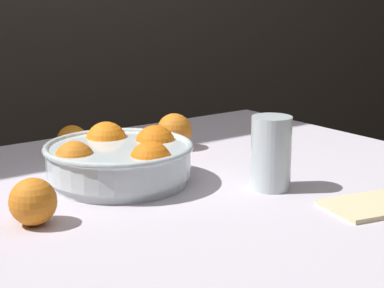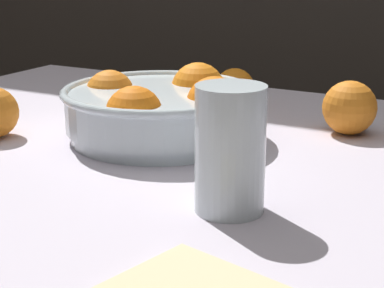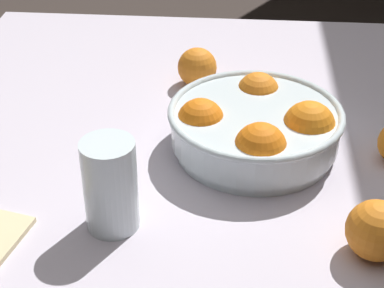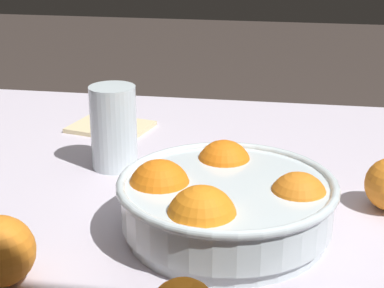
{
  "view_description": "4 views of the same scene",
  "coord_description": "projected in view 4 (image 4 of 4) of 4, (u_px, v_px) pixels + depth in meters",
  "views": [
    {
      "loc": [
        -0.64,
        -0.91,
        1.13
      ],
      "look_at": [
        0.06,
        0.04,
        0.84
      ],
      "focal_mm": 60.0,
      "sensor_mm": 36.0,
      "label": 1
    },
    {
      "loc": [
        0.41,
        -0.67,
        1.04
      ],
      "look_at": [
        0.06,
        -0.04,
        0.82
      ],
      "focal_mm": 60.0,
      "sensor_mm": 36.0,
      "label": 2
    },
    {
      "loc": [
        0.82,
        0.07,
        1.35
      ],
      "look_at": [
        0.03,
        0.0,
        0.84
      ],
      "focal_mm": 60.0,
      "sensor_mm": 36.0,
      "label": 3
    },
    {
      "loc": [
        -0.14,
        0.83,
        1.17
      ],
      "look_at": [
        0.0,
        -0.03,
        0.85
      ],
      "focal_mm": 60.0,
      "sensor_mm": 36.0,
      "label": 4
    }
  ],
  "objects": [
    {
      "name": "napkin",
      "position": [
        111.0,
        127.0,
        1.21
      ],
      "size": [
        0.16,
        0.14,
        0.01
      ],
      "primitive_type": "cube",
      "rotation": [
        0.0,
        0.0,
        -0.23
      ],
      "color": "beige",
      "rests_on": "dining_table"
    },
    {
      "name": "fruit_bowl",
      "position": [
        224.0,
        202.0,
        0.81
      ],
      "size": [
        0.28,
        0.28,
        0.1
      ],
      "color": "silver",
      "rests_on": "dining_table"
    },
    {
      "name": "orange_loose_front",
      "position": [
        0.0,
        251.0,
        0.71
      ],
      "size": [
        0.08,
        0.08,
        0.08
      ],
      "primitive_type": "sphere",
      "color": "orange",
      "rests_on": "dining_table"
    },
    {
      "name": "dining_table",
      "position": [
        191.0,
        247.0,
        0.96
      ],
      "size": [
        1.23,
        1.01,
        0.77
      ],
      "color": "silver",
      "rests_on": "ground_plane"
    },
    {
      "name": "juice_glass",
      "position": [
        114.0,
        131.0,
        1.02
      ],
      "size": [
        0.07,
        0.07,
        0.13
      ],
      "color": "#F4A314",
      "rests_on": "dining_table"
    }
  ]
}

